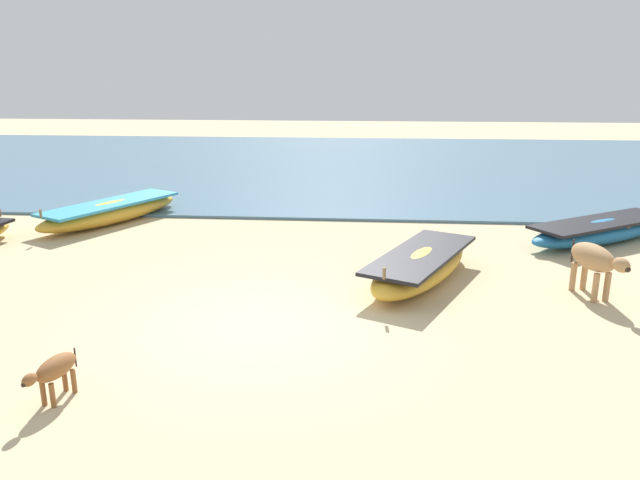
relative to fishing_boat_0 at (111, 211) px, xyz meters
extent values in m
plane|color=#CCB789|center=(5.22, -6.42, -0.31)|extent=(80.00, 80.00, 0.00)
cube|color=slate|center=(5.22, 10.64, -0.27)|extent=(60.00, 20.00, 0.08)
ellipsoid|color=gold|center=(0.00, 0.00, -0.02)|extent=(3.08, 4.49, 0.56)
cube|color=#3399BF|center=(0.00, 0.00, 0.22)|extent=(2.81, 4.00, 0.07)
cube|color=olive|center=(-0.15, -0.30, 0.13)|extent=(0.93, 0.56, 0.04)
cylinder|color=olive|center=(-0.94, -1.82, 0.36)|extent=(0.06, 0.06, 0.20)
ellipsoid|color=#1E669E|center=(12.53, -0.90, -0.04)|extent=(4.39, 3.36, 0.54)
cube|color=black|center=(12.53, -0.90, 0.19)|extent=(3.92, 3.05, 0.07)
cube|color=olive|center=(12.82, -0.72, 0.11)|extent=(0.60, 0.85, 0.04)
ellipsoid|color=gold|center=(7.98, -4.04, -0.02)|extent=(2.73, 4.00, 0.58)
cube|color=black|center=(7.98, -4.04, 0.23)|extent=(2.51, 3.57, 0.07)
cube|color=olive|center=(7.86, -4.30, 0.14)|extent=(0.96, 0.54, 0.04)
cylinder|color=olive|center=(7.22, -5.64, 0.38)|extent=(0.06, 0.06, 0.20)
cylinder|color=olive|center=(-2.18, -1.50, 0.28)|extent=(0.06, 0.06, 0.20)
ellipsoid|color=tan|center=(11.00, -4.62, 0.44)|extent=(0.75, 1.17, 0.47)
ellipsoid|color=tan|center=(11.22, -5.30, 0.52)|extent=(0.32, 0.41, 0.26)
sphere|color=#2D2119|center=(11.27, -5.45, 0.49)|extent=(0.12, 0.12, 0.10)
cylinder|color=tan|center=(11.21, -4.88, -0.03)|extent=(0.11, 0.11, 0.54)
cylinder|color=tan|center=(10.98, -4.95, -0.03)|extent=(0.11, 0.11, 0.54)
cylinder|color=tan|center=(11.01, -4.28, -0.03)|extent=(0.11, 0.11, 0.54)
cylinder|color=tan|center=(10.79, -4.35, -0.03)|extent=(0.11, 0.11, 0.54)
cylinder|color=#2D2119|center=(10.82, -4.07, 0.39)|extent=(0.04, 0.04, 0.44)
ellipsoid|color=brown|center=(3.09, -8.86, 0.14)|extent=(0.41, 0.69, 0.28)
ellipsoid|color=brown|center=(2.98, -9.27, 0.18)|extent=(0.18, 0.24, 0.15)
sphere|color=#2D2119|center=(2.96, -9.36, 0.17)|extent=(0.07, 0.07, 0.06)
cylinder|color=brown|center=(3.11, -9.06, -0.14)|extent=(0.06, 0.06, 0.32)
cylinder|color=brown|center=(2.97, -9.02, -0.14)|extent=(0.06, 0.06, 0.32)
cylinder|color=brown|center=(3.20, -8.69, -0.14)|extent=(0.06, 0.06, 0.32)
cylinder|color=brown|center=(3.06, -8.66, -0.14)|extent=(0.06, 0.06, 0.32)
cylinder|color=#2D2119|center=(3.17, -8.53, 0.11)|extent=(0.02, 0.02, 0.26)
camera|label=1|loc=(6.91, -15.34, 3.71)|focal=33.77mm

